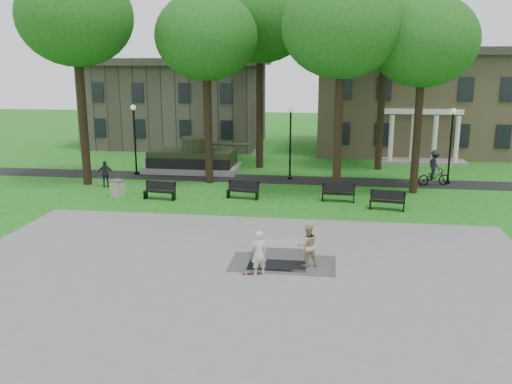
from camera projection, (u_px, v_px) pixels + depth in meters
ground at (256, 237)px, 23.84m from camera, size 120.00×120.00×0.00m
plaza at (237, 281)px, 19.03m from camera, size 22.00×16.00×0.02m
footpath at (282, 180)px, 35.39m from camera, size 44.00×2.60×0.01m
building_right at (413, 100)px, 46.49m from camera, size 17.00×12.00×8.60m
building_left at (178, 105)px, 49.99m from camera, size 15.00×10.00×7.20m
tree_0 at (75, 18)px, 31.77m from camera, size 6.80×6.80×12.97m
tree_1 at (206, 37)px, 32.46m from camera, size 6.20×6.20×11.63m
tree_2 at (342, 28)px, 29.36m from camera, size 6.60×6.60×12.16m
tree_3 at (423, 41)px, 29.89m from camera, size 6.00×6.00×11.19m
tree_4 at (260, 18)px, 37.07m from camera, size 7.20×7.20×13.50m
tree_5 at (385, 29)px, 36.58m from camera, size 6.40×6.40×12.44m
lamp_left at (135, 134)px, 36.38m from camera, size 0.36×0.36×4.73m
lamp_mid at (290, 137)px, 34.96m from camera, size 0.36×0.36×4.73m
lamp_right at (451, 140)px, 33.61m from camera, size 0.36×0.36×4.73m
tank_monument at (193, 159)px, 37.99m from camera, size 7.45×3.40×2.40m
puddle at (277, 265)px, 20.46m from camera, size 2.20×1.20×0.00m
concrete_block at (282, 249)px, 21.57m from camera, size 2.24×1.10×0.45m
skateboard at (253, 273)px, 19.67m from camera, size 0.80×0.43×0.07m
skateboarder at (259, 253)px, 19.35m from camera, size 0.72×0.64×1.67m
friend_watching at (308, 245)px, 20.23m from camera, size 0.95×0.84×1.63m
pedestrian_walker at (105, 174)px, 33.18m from camera, size 1.04×0.76×1.64m
cyclist at (434, 171)px, 33.52m from camera, size 2.15×1.29×2.23m
park_bench_0 at (160, 190)px, 30.28m from camera, size 1.84×0.73×1.00m
park_bench_1 at (243, 189)px, 30.44m from camera, size 1.85×0.80×1.00m
park_bench_2 at (338, 192)px, 29.79m from camera, size 1.82×0.59×1.00m
park_bench_3 at (387, 200)px, 28.14m from camera, size 1.85×0.81×1.00m
trash_bin at (117, 188)px, 30.90m from camera, size 0.85×0.85×0.96m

